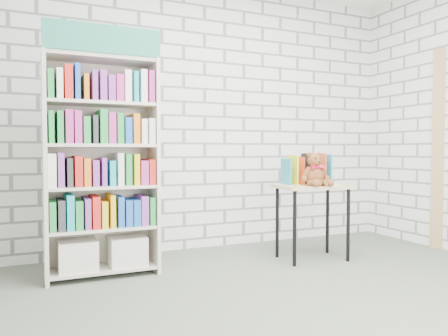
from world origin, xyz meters
name	(u,v)px	position (x,y,z in m)	size (l,w,h in m)	color
ground	(317,309)	(0.00, 0.00, 0.00)	(4.50, 4.50, 0.00)	#4D5648
room_shell	(320,34)	(0.00, 0.00, 1.78)	(4.52, 4.02, 2.81)	silver
bookshelf	(102,165)	(-1.16, 1.36, 0.92)	(0.90, 0.35, 2.02)	beige
display_table	(312,195)	(0.74, 1.10, 0.61)	(0.70, 0.52, 0.71)	tan
table_books	(307,170)	(0.75, 1.21, 0.85)	(0.48, 0.25, 0.27)	teal
teddy_bear	(315,172)	(0.70, 1.00, 0.84)	(0.29, 0.27, 0.31)	maroon
door_trim	(438,149)	(2.23, 0.95, 1.05)	(0.05, 0.12, 2.10)	tan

